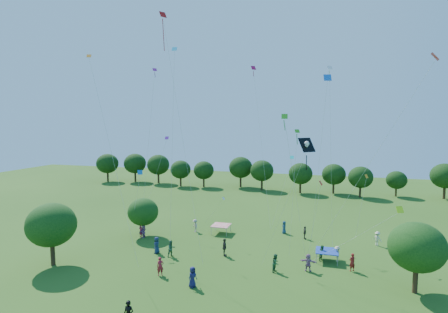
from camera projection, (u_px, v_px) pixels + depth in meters
near_tree_west at (51, 225)px, 34.27m from camera, size 4.75×4.75×6.23m
near_tree_north at (143, 212)px, 43.26m from camera, size 3.77×3.77×4.77m
near_tree_east at (417, 247)px, 28.64m from camera, size 4.53×4.53×5.95m
treeline at (272, 171)px, 72.62m from camera, size 88.01×8.77×6.77m
tent_red_stripe at (221, 225)px, 44.47m from camera, size 2.20×2.20×1.10m
tent_blue at (327, 251)px, 35.58m from camera, size 2.20×2.20×1.10m
crowd_person_0 at (157, 245)px, 37.69m from camera, size 0.50×0.90×1.80m
crowd_person_1 at (160, 266)px, 32.19m from camera, size 0.77×0.72×1.73m
crowd_person_2 at (276, 263)px, 32.98m from camera, size 0.67×0.95×1.74m
crowd_person_3 at (337, 254)px, 35.47m from camera, size 0.49×1.04×1.58m
crowd_person_4 at (305, 233)px, 42.34m from camera, size 0.58×0.98×1.56m
crowd_person_5 at (144, 231)px, 42.91m from camera, size 0.52×1.45×1.56m
crowd_person_6 at (284, 227)px, 44.46m from camera, size 0.51×0.83×1.60m
crowd_person_7 at (352, 262)px, 33.12m from camera, size 0.78×0.72×1.76m
crowd_person_8 at (322, 253)px, 35.67m from camera, size 0.75×0.90×1.61m
crowd_person_9 at (377, 239)px, 40.04m from camera, size 1.13×1.08×1.65m
crowd_person_10 at (224, 247)px, 36.91m from camera, size 0.85×1.21×1.88m
crowd_person_11 at (308, 262)px, 33.16m from camera, size 1.61×0.71×1.67m
crowd_person_12 at (193, 277)px, 29.90m from camera, size 0.81×1.01×1.80m
crowd_person_13 at (141, 231)px, 43.02m from camera, size 0.69×0.54×1.61m
crowd_person_14 at (171, 249)px, 36.70m from camera, size 0.90×0.97×1.76m
crowd_person_15 at (195, 226)px, 45.10m from camera, size 1.07×1.13×1.64m
pirate_kite at (306, 147)px, 26.95m from camera, size 4.58×3.47×11.61m
red_high_kite at (170, 62)px, 33.59m from camera, size 5.55×3.77×23.58m
small_kite_0 at (257, 100)px, 45.44m from camera, size 3.77×5.91×20.32m
small_kite_1 at (104, 123)px, 32.09m from camera, size 6.01×2.06×19.16m
small_kite_2 at (364, 189)px, 36.91m from camera, size 1.10×0.86×7.37m
small_kite_3 at (295, 159)px, 33.63m from camera, size 0.71×1.50×12.14m
small_kite_4 at (324, 110)px, 33.27m from camera, size 1.60×1.86×17.30m
small_kite_5 at (162, 156)px, 46.39m from camera, size 2.19×4.02×10.94m
small_kite_6 at (219, 204)px, 41.60m from camera, size 3.46×3.36×4.15m
small_kite_7 at (173, 106)px, 34.61m from camera, size 0.70×2.88×20.33m
small_kite_8 at (403, 108)px, 25.55m from camera, size 8.77×4.26×17.58m
small_kite_9 at (317, 203)px, 28.74m from camera, size 1.26×3.12×8.17m
small_kite_10 at (381, 221)px, 27.47m from camera, size 7.27×2.83×6.41m
small_kite_11 at (290, 152)px, 29.00m from camera, size 2.15×3.03×13.50m
small_kite_12 at (139, 181)px, 40.49m from camera, size 2.21×1.26×7.33m
small_kite_13 at (151, 109)px, 44.53m from camera, size 1.84×1.78×19.69m
small_kite_14 at (330, 115)px, 34.47m from camera, size 1.09×0.95×18.32m
small_kite_15 at (288, 171)px, 42.37m from camera, size 2.39×2.38×8.76m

